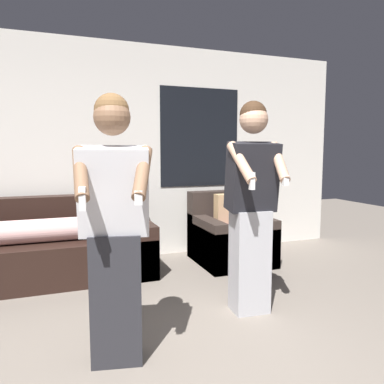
{
  "coord_description": "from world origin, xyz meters",
  "views": [
    {
      "loc": [
        -0.6,
        -1.55,
        1.37
      ],
      "look_at": [
        0.35,
        1.0,
        1.07
      ],
      "focal_mm": 35.0,
      "sensor_mm": 36.0,
      "label": 1
    }
  ],
  "objects": [
    {
      "name": "person_left",
      "position": [
        -0.25,
        0.79,
        0.88
      ],
      "size": [
        0.49,
        0.55,
        1.72
      ],
      "color": "#28282D",
      "rests_on": "ground_plane"
    },
    {
      "name": "wall_back",
      "position": [
        0.02,
        3.18,
        1.35
      ],
      "size": [
        6.59,
        0.07,
        2.7
      ],
      "color": "silver",
      "rests_on": "ground_plane"
    },
    {
      "name": "armchair",
      "position": [
        1.42,
        2.54,
        0.31
      ],
      "size": [
        0.84,
        0.89,
        0.85
      ],
      "color": "#332823",
      "rests_on": "ground_plane"
    },
    {
      "name": "couch",
      "position": [
        -0.65,
        2.68,
        0.31
      ],
      "size": [
        2.14,
        0.93,
        0.86
      ],
      "color": "black",
      "rests_on": "ground_plane"
    },
    {
      "name": "person_right",
      "position": [
        0.94,
        1.16,
        0.92
      ],
      "size": [
        0.46,
        0.5,
        1.77
      ],
      "color": "#B2B2B7",
      "rests_on": "ground_plane"
    }
  ]
}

